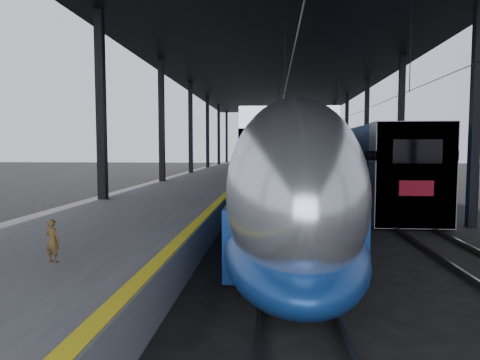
# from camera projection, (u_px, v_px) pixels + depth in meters

# --- Properties ---
(ground) EXTENTS (160.00, 160.00, 0.00)m
(ground) POSITION_uv_depth(u_px,v_px,m) (223.00, 252.00, 13.18)
(ground) COLOR black
(ground) RESTS_ON ground
(platform) EXTENTS (6.00, 80.00, 1.00)m
(platform) POSITION_uv_depth(u_px,v_px,m) (208.00, 183.00, 33.29)
(platform) COLOR #4C4C4F
(platform) RESTS_ON ground
(yellow_strip) EXTENTS (0.30, 80.00, 0.01)m
(yellow_strip) POSITION_uv_depth(u_px,v_px,m) (244.00, 176.00, 33.04)
(yellow_strip) COLOR yellow
(yellow_strip) RESTS_ON platform
(rails) EXTENTS (6.52, 80.00, 0.16)m
(rails) POSITION_uv_depth(u_px,v_px,m) (311.00, 189.00, 32.72)
(rails) COLOR slate
(rails) RESTS_ON ground
(canopy) EXTENTS (18.00, 75.00, 9.47)m
(canopy) POSITION_uv_depth(u_px,v_px,m) (278.00, 70.00, 32.24)
(canopy) COLOR black
(canopy) RESTS_ON ground
(tgv_train) EXTENTS (3.11, 65.20, 4.46)m
(tgv_train) POSITION_uv_depth(u_px,v_px,m) (278.00, 161.00, 37.20)
(tgv_train) COLOR #B1B4B8
(tgv_train) RESTS_ON ground
(second_train) EXTENTS (3.07, 56.05, 4.23)m
(second_train) POSITION_uv_depth(u_px,v_px,m) (327.00, 158.00, 43.44)
(second_train) COLOR navy
(second_train) RESTS_ON ground
(child) EXTENTS (0.35, 0.27, 0.84)m
(child) POSITION_uv_depth(u_px,v_px,m) (53.00, 241.00, 8.24)
(child) COLOR #4F381A
(child) RESTS_ON platform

